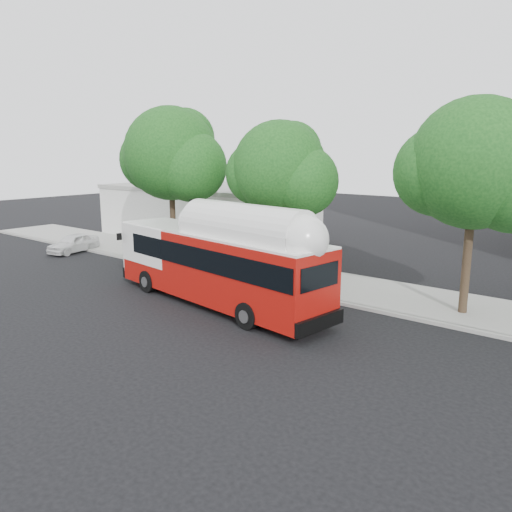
# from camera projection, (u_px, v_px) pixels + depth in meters

# --- Properties ---
(ground) EXTENTS (120.00, 120.00, 0.00)m
(ground) POSITION_uv_depth(u_px,v_px,m) (218.00, 308.00, 22.66)
(ground) COLOR black
(ground) RESTS_ON ground
(sidewalk) EXTENTS (60.00, 5.00, 0.15)m
(sidewalk) POSITION_uv_depth(u_px,v_px,m) (298.00, 278.00, 27.61)
(sidewalk) COLOR gray
(sidewalk) RESTS_ON ground
(curb_strip) EXTENTS (60.00, 0.30, 0.15)m
(curb_strip) POSITION_uv_depth(u_px,v_px,m) (270.00, 288.00, 25.63)
(curb_strip) COLOR gray
(curb_strip) RESTS_ON ground
(red_curb_segment) EXTENTS (10.00, 0.32, 0.16)m
(red_curb_segment) POSITION_uv_depth(u_px,v_px,m) (226.00, 279.00, 27.46)
(red_curb_segment) COLOR maroon
(red_curb_segment) RESTS_ON ground
(street_tree_left) EXTENTS (6.67, 5.80, 9.74)m
(street_tree_left) POSITION_uv_depth(u_px,v_px,m) (177.00, 157.00, 30.77)
(street_tree_left) COLOR #2D2116
(street_tree_left) RESTS_ON ground
(street_tree_mid) EXTENTS (5.75, 5.00, 8.62)m
(street_tree_mid) POSITION_uv_depth(u_px,v_px,m) (286.00, 172.00, 26.45)
(street_tree_mid) COLOR #2D2116
(street_tree_mid) RESTS_ON ground
(street_tree_right) EXTENTS (6.21, 5.40, 9.18)m
(street_tree_right) POSITION_uv_depth(u_px,v_px,m) (487.00, 169.00, 20.09)
(street_tree_right) COLOR #2D2116
(street_tree_right) RESTS_ON ground
(low_commercial_bldg) EXTENTS (16.20, 10.20, 4.25)m
(low_commercial_bldg) POSITION_uv_depth(u_px,v_px,m) (209.00, 211.00, 41.48)
(low_commercial_bldg) COLOR silver
(low_commercial_bldg) RESTS_ON ground
(transit_bus) EXTENTS (13.30, 4.29, 3.88)m
(transit_bus) POSITION_uv_depth(u_px,v_px,m) (217.00, 266.00, 22.73)
(transit_bus) COLOR #9F100B
(transit_bus) RESTS_ON ground
(parked_car) EXTENTS (4.10, 2.30, 1.32)m
(parked_car) POSITION_uv_depth(u_px,v_px,m) (73.00, 243.00, 35.02)
(parked_car) COLOR silver
(parked_car) RESTS_ON ground
(signal_pole) EXTENTS (0.12, 0.40, 4.24)m
(signal_pole) POSITION_uv_depth(u_px,v_px,m) (193.00, 234.00, 29.41)
(signal_pole) COLOR red
(signal_pole) RESTS_ON ground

